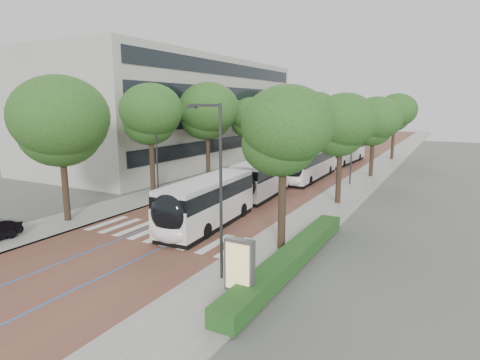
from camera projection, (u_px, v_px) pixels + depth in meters
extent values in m
plane|color=#51544C|center=(152.00, 238.00, 24.45)|extent=(160.00, 160.00, 0.00)
cube|color=brown|center=(332.00, 160.00, 59.00)|extent=(11.00, 140.00, 0.02)
cube|color=gray|center=(285.00, 156.00, 62.50)|extent=(4.00, 140.00, 0.12)
cube|color=gray|center=(386.00, 163.00, 55.49)|extent=(4.00, 140.00, 0.12)
cube|color=gray|center=(296.00, 157.00, 61.61)|extent=(0.20, 140.00, 0.14)
cube|color=gray|center=(372.00, 162.00, 56.38)|extent=(0.20, 140.00, 0.14)
cube|color=silver|center=(107.00, 223.00, 27.55)|extent=(0.55, 3.60, 0.01)
cube|color=silver|center=(121.00, 226.00, 26.96)|extent=(0.55, 3.60, 0.01)
cube|color=silver|center=(135.00, 228.00, 26.38)|extent=(0.55, 3.60, 0.01)
cube|color=silver|center=(149.00, 231.00, 25.80)|extent=(0.55, 3.60, 0.01)
cube|color=silver|center=(165.00, 234.00, 25.21)|extent=(0.55, 3.60, 0.01)
cube|color=silver|center=(181.00, 237.00, 24.63)|extent=(0.55, 3.60, 0.01)
cube|color=silver|center=(197.00, 240.00, 24.04)|extent=(0.55, 3.60, 0.01)
cube|color=silver|center=(215.00, 244.00, 23.46)|extent=(0.55, 3.60, 0.01)
cube|color=silver|center=(234.00, 247.00, 22.87)|extent=(0.55, 3.60, 0.01)
cube|color=#225FAD|center=(322.00, 159.00, 59.75)|extent=(0.12, 126.00, 0.01)
cube|color=#225FAD|center=(343.00, 160.00, 58.25)|extent=(0.12, 126.00, 0.01)
cube|color=#9C9990|center=(175.00, 112.00, 56.44)|extent=(18.00, 40.00, 14.00)
cube|color=black|center=(230.00, 143.00, 52.96)|extent=(0.12, 38.00, 1.60)
cube|color=black|center=(230.00, 118.00, 52.36)|extent=(0.12, 38.00, 1.60)
cube|color=black|center=(230.00, 93.00, 51.76)|extent=(0.12, 38.00, 1.60)
cube|color=black|center=(230.00, 69.00, 51.20)|extent=(0.12, 38.00, 1.60)
cube|color=#1C4518|center=(292.00, 257.00, 20.10)|extent=(1.20, 14.00, 0.80)
cylinder|color=#303032|center=(221.00, 194.00, 17.90)|extent=(0.14, 0.14, 8.00)
cube|color=#303032|center=(204.00, 105.00, 17.55)|extent=(1.70, 0.12, 0.12)
cube|color=#303032|center=(191.00, 107.00, 17.89)|extent=(0.50, 0.20, 0.10)
cylinder|color=#303032|center=(352.00, 145.00, 39.50)|extent=(0.14, 0.14, 8.00)
cube|color=#303032|center=(346.00, 104.00, 39.15)|extent=(1.70, 0.12, 0.12)
cube|color=#303032|center=(338.00, 105.00, 39.49)|extent=(0.50, 0.20, 0.10)
cylinder|color=#303032|center=(157.00, 152.00, 33.44)|extent=(0.14, 0.14, 8.00)
cylinder|color=black|center=(65.00, 189.00, 27.51)|extent=(0.44, 0.44, 4.72)
ellipsoid|color=#1B4917|center=(60.00, 126.00, 26.71)|extent=(6.39, 6.39, 5.43)
cylinder|color=black|center=(152.00, 169.00, 35.26)|extent=(0.44, 0.44, 4.94)
ellipsoid|color=#1B4917|center=(150.00, 117.00, 34.42)|extent=(5.35, 5.35, 4.55)
cylinder|color=black|center=(208.00, 157.00, 43.04)|extent=(0.44, 0.44, 5.00)
ellipsoid|color=#1B4917|center=(207.00, 114.00, 42.18)|extent=(6.31, 6.31, 5.37)
cylinder|color=black|center=(250.00, 150.00, 51.74)|extent=(0.44, 0.44, 4.31)
ellipsoid|color=#1B4917|center=(250.00, 120.00, 51.01)|extent=(5.27, 5.27, 4.48)
cylinder|color=black|center=(285.00, 141.00, 62.05)|extent=(0.44, 0.44, 4.96)
ellipsoid|color=#1B4917|center=(286.00, 111.00, 61.20)|extent=(6.18, 6.18, 5.26)
cylinder|color=black|center=(316.00, 134.00, 75.01)|extent=(0.44, 0.44, 4.97)
ellipsoid|color=#1B4917|center=(316.00, 110.00, 74.16)|extent=(6.34, 6.34, 5.39)
cylinder|color=black|center=(282.00, 211.00, 22.15)|extent=(0.44, 0.44, 4.56)
ellipsoid|color=#1B4917|center=(283.00, 135.00, 21.37)|extent=(4.88, 4.88, 4.15)
cylinder|color=black|center=(339.00, 177.00, 32.53)|extent=(0.44, 0.44, 4.41)
ellipsoid|color=#1B4917|center=(341.00, 128.00, 31.78)|extent=(5.06, 5.06, 4.30)
cylinder|color=black|center=(372.00, 158.00, 44.64)|extent=(0.44, 0.44, 4.22)
ellipsoid|color=#1B4917|center=(374.00, 124.00, 43.93)|extent=(5.51, 5.51, 4.68)
cylinder|color=black|center=(393.00, 144.00, 58.42)|extent=(0.44, 0.44, 4.69)
ellipsoid|color=#1B4917|center=(395.00, 114.00, 57.63)|extent=(5.57, 5.57, 4.74)
cylinder|color=black|center=(240.00, 186.00, 31.17)|extent=(2.35, 1.05, 2.30)
cube|color=silver|center=(208.00, 208.00, 26.69)|extent=(3.10, 9.50, 1.82)
cube|color=black|center=(208.00, 191.00, 26.48)|extent=(3.12, 9.32, 0.97)
cube|color=silver|center=(207.00, 182.00, 26.36)|extent=(3.03, 9.31, 0.31)
cube|color=black|center=(208.00, 224.00, 26.90)|extent=(3.02, 9.12, 0.35)
cube|color=silver|center=(261.00, 183.00, 35.12)|extent=(2.99, 7.88, 1.82)
cube|color=black|center=(261.00, 170.00, 34.91)|extent=(3.02, 7.73, 0.97)
cube|color=silver|center=(261.00, 163.00, 34.79)|extent=(2.93, 7.73, 0.31)
cube|color=black|center=(260.00, 195.00, 35.33)|extent=(2.92, 7.57, 0.35)
ellipsoid|color=black|center=(168.00, 214.00, 22.51)|extent=(2.42, 1.25, 2.28)
ellipsoid|color=silver|center=(168.00, 233.00, 22.68)|extent=(2.41, 1.15, 1.14)
cylinder|color=black|center=(175.00, 226.00, 25.26)|extent=(0.36, 1.02, 1.00)
cylinder|color=black|center=(206.00, 231.00, 24.34)|extent=(0.36, 1.02, 1.00)
cylinder|color=black|center=(256.00, 187.00, 37.22)|extent=(0.36, 1.02, 1.00)
cylinder|color=black|center=(279.00, 189.00, 36.29)|extent=(0.36, 1.02, 1.00)
cylinder|color=black|center=(215.00, 207.00, 30.05)|extent=(0.36, 1.02, 1.00)
cylinder|color=black|center=(242.00, 210.00, 29.12)|extent=(0.36, 1.02, 1.00)
cube|color=silver|center=(310.00, 167.00, 43.65)|extent=(2.69, 12.04, 1.82)
cube|color=black|center=(311.00, 157.00, 43.44)|extent=(2.73, 11.80, 0.97)
cube|color=silver|center=(311.00, 151.00, 43.32)|extent=(2.64, 11.80, 0.31)
cube|color=black|center=(310.00, 177.00, 43.86)|extent=(2.63, 11.56, 0.35)
ellipsoid|color=black|center=(292.00, 168.00, 38.42)|extent=(2.37, 1.14, 2.28)
ellipsoid|color=silver|center=(291.00, 180.00, 38.59)|extent=(2.37, 1.04, 1.14)
cylinder|color=black|center=(289.00, 179.00, 41.17)|extent=(0.32, 1.00, 1.00)
cylinder|color=black|center=(310.00, 181.00, 40.15)|extent=(0.32, 1.00, 1.00)
cylinder|color=black|center=(311.00, 169.00, 47.62)|extent=(0.32, 1.00, 1.00)
cylinder|color=black|center=(329.00, 170.00, 46.60)|extent=(0.32, 1.00, 1.00)
cube|color=silver|center=(344.00, 154.00, 55.19)|extent=(3.18, 12.12, 1.82)
cube|color=black|center=(344.00, 146.00, 54.98)|extent=(3.21, 11.89, 0.97)
cube|color=silver|center=(344.00, 141.00, 54.86)|extent=(3.12, 11.88, 0.31)
cube|color=black|center=(343.00, 162.00, 55.40)|extent=(3.11, 11.64, 0.35)
ellipsoid|color=black|center=(330.00, 153.00, 50.17)|extent=(2.41, 1.23, 2.28)
ellipsoid|color=silver|center=(329.00, 162.00, 50.34)|extent=(2.40, 1.13, 1.14)
cylinder|color=black|center=(327.00, 162.00, 52.91)|extent=(0.36, 1.02, 1.00)
cylinder|color=black|center=(343.00, 163.00, 51.74)|extent=(0.36, 1.02, 1.00)
cylinder|color=black|center=(344.00, 156.00, 59.10)|extent=(0.36, 1.02, 1.00)
cylinder|color=black|center=(359.00, 157.00, 57.93)|extent=(0.36, 1.02, 1.00)
cube|color=#59595B|center=(240.00, 296.00, 16.49)|extent=(0.59, 0.50, 0.39)
cube|color=#59595B|center=(240.00, 265.00, 16.25)|extent=(1.28, 0.36, 2.25)
cube|color=tan|center=(237.00, 267.00, 16.09)|extent=(1.08, 0.03, 1.96)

